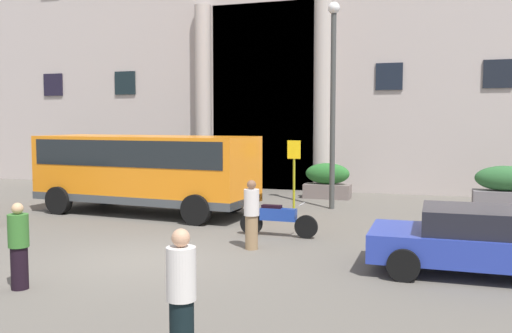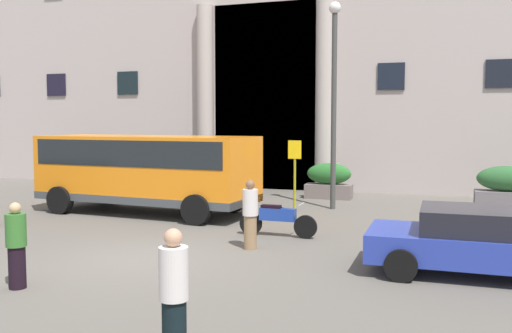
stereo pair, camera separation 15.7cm
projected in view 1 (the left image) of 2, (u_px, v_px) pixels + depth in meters
The scene contains 13 objects.
ground_plane at pixel (142, 263), 11.99m from camera, with size 80.00×64.00×0.12m, color #5C574F.
orange_minibus at pixel (146, 167), 17.99m from camera, with size 7.37×3.18×2.53m.
bus_stop_sign at pixel (294, 168), 18.28m from camera, with size 0.44×0.08×2.37m.
hedge_planter_far_west at pixel (327, 181), 21.63m from camera, with size 1.79×0.81×1.38m.
hedge_planter_east at pixel (505, 188), 19.15m from camera, with size 2.10×0.94×1.47m.
hedge_planter_far_east at pixel (61, 172), 24.97m from camera, with size 2.09×0.84×1.50m.
hedge_planter_west at pixel (189, 175), 23.41m from camera, with size 1.72×0.89×1.57m.
parked_sedan_second at pixel (486, 240), 10.78m from camera, with size 4.41×2.11×1.31m.
motorcycle_far_end at pixel (277, 219), 14.44m from camera, with size 2.09×0.55×0.89m.
pedestrian_man_red_shirt at pixel (19, 246), 9.86m from camera, with size 0.36×0.36×1.56m.
pedestrian_man_crossing at pixel (252, 215), 12.95m from camera, with size 0.36×0.36×1.63m.
pedestrian_woman_with_bag at pixel (181, 298), 6.69m from camera, with size 0.36×0.36×1.71m.
lamppost_plaza_centre at pixel (333, 89), 18.72m from camera, with size 0.40×0.40×6.98m.
Camera 1 is at (6.00, -10.44, 2.99)m, focal length 38.93 mm.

